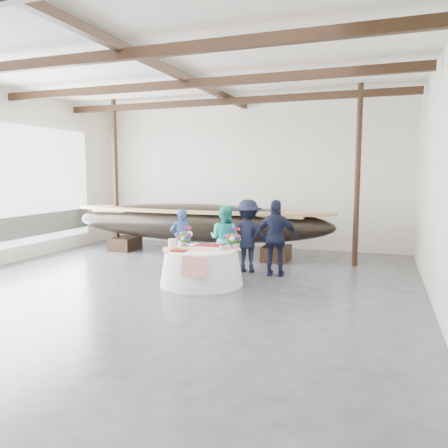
% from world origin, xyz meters
% --- Properties ---
extents(floor, '(10.00, 12.00, 0.01)m').
position_xyz_m(floor, '(0.00, 0.00, 0.00)').
color(floor, '#3D3D42').
rests_on(floor, ground).
extents(wall_back, '(10.00, 0.02, 4.50)m').
position_xyz_m(wall_back, '(0.00, 6.00, 2.25)').
color(wall_back, silver).
rests_on(wall_back, ground).
extents(wall_right, '(0.02, 12.00, 4.50)m').
position_xyz_m(wall_right, '(5.00, 0.00, 2.25)').
color(wall_right, silver).
rests_on(wall_right, ground).
extents(ceiling, '(10.00, 12.00, 0.01)m').
position_xyz_m(ceiling, '(0.00, 0.00, 4.50)').
color(ceiling, white).
rests_on(ceiling, wall_back).
extents(pavilion_structure, '(9.80, 11.76, 4.50)m').
position_xyz_m(pavilion_structure, '(0.00, 0.71, 4.00)').
color(pavilion_structure, black).
rests_on(pavilion_structure, ground).
extents(longboat_display, '(7.83, 1.57, 1.47)m').
position_xyz_m(longboat_display, '(-0.88, 4.01, 0.94)').
color(longboat_display, black).
rests_on(longboat_display, ground).
extents(banquet_table, '(1.76, 1.76, 0.76)m').
position_xyz_m(banquet_table, '(0.55, 1.02, 0.38)').
color(banquet_table, silver).
rests_on(banquet_table, ground).
extents(tabletop_items, '(1.70, 1.20, 0.40)m').
position_xyz_m(tabletop_items, '(0.53, 1.20, 0.91)').
color(tabletop_items, red).
rests_on(tabletop_items, banquet_table).
extents(guest_woman_blue, '(0.65, 0.60, 1.48)m').
position_xyz_m(guest_woman_blue, '(-0.47, 2.19, 0.74)').
color(guest_woman_blue, navy).
rests_on(guest_woman_blue, ground).
extents(guest_woman_teal, '(0.86, 0.71, 1.59)m').
position_xyz_m(guest_woman_teal, '(0.63, 2.24, 0.80)').
color(guest_woman_teal, '#21AD95').
rests_on(guest_woman_teal, ground).
extents(guest_man_left, '(1.18, 0.76, 1.72)m').
position_xyz_m(guest_man_left, '(1.13, 2.48, 0.86)').
color(guest_man_left, black).
rests_on(guest_man_left, ground).
extents(guest_man_right, '(1.07, 0.54, 1.75)m').
position_xyz_m(guest_man_right, '(1.87, 2.25, 0.87)').
color(guest_man_right, black).
rests_on(guest_man_right, ground).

